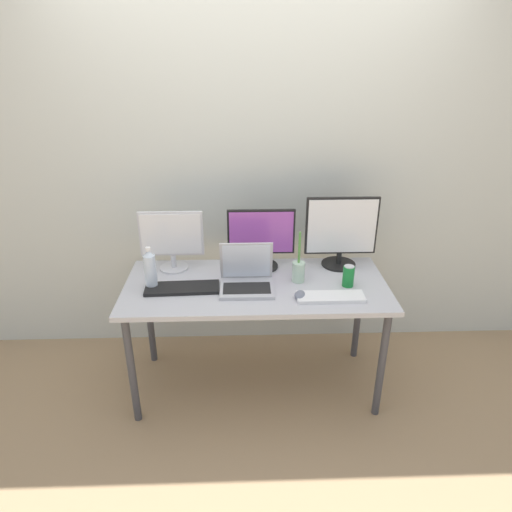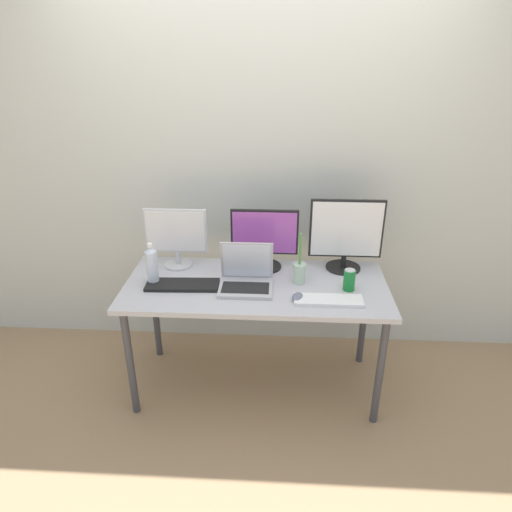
{
  "view_description": "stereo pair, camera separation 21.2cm",
  "coord_description": "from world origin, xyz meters",
  "px_view_note": "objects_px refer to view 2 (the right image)",
  "views": [
    {
      "loc": [
        -0.08,
        -2.35,
        2.01
      ],
      "look_at": [
        0.0,
        0.0,
        0.92
      ],
      "focal_mm": 32.0,
      "sensor_mm": 36.0,
      "label": 1
    },
    {
      "loc": [
        0.13,
        -2.35,
        2.01
      ],
      "look_at": [
        0.0,
        0.0,
        0.92
      ],
      "focal_mm": 32.0,
      "sensor_mm": 36.0,
      "label": 2
    }
  ],
  "objects_px": {
    "monitor_left": "(176,236)",
    "water_bottle": "(152,265)",
    "keyboard_main": "(328,300)",
    "laptop_silver": "(246,277)",
    "keyboard_aux": "(182,285)",
    "work_desk": "(256,294)",
    "monitor_center": "(264,238)",
    "soda_can_near_keyboard": "(349,280)",
    "monitor_right": "(346,234)",
    "mouse_by_keyboard": "(297,297)",
    "bamboo_vase": "(299,272)"
  },
  "relations": [
    {
      "from": "monitor_left",
      "to": "mouse_by_keyboard",
      "type": "distance_m",
      "value": 0.86
    },
    {
      "from": "keyboard_aux",
      "to": "bamboo_vase",
      "type": "height_order",
      "value": "bamboo_vase"
    },
    {
      "from": "monitor_right",
      "to": "keyboard_aux",
      "type": "xyz_separation_m",
      "value": [
        -0.95,
        -0.29,
        -0.22
      ]
    },
    {
      "from": "monitor_center",
      "to": "bamboo_vase",
      "type": "xyz_separation_m",
      "value": [
        0.21,
        -0.2,
        -0.13
      ]
    },
    {
      "from": "soda_can_near_keyboard",
      "to": "bamboo_vase",
      "type": "xyz_separation_m",
      "value": [
        -0.28,
        0.07,
        0.01
      ]
    },
    {
      "from": "laptop_silver",
      "to": "keyboard_aux",
      "type": "distance_m",
      "value": 0.37
    },
    {
      "from": "monitor_left",
      "to": "keyboard_main",
      "type": "xyz_separation_m",
      "value": [
        0.91,
        -0.4,
        -0.19
      ]
    },
    {
      "from": "monitor_center",
      "to": "keyboard_main",
      "type": "bearing_deg",
      "value": -48.07
    },
    {
      "from": "water_bottle",
      "to": "soda_can_near_keyboard",
      "type": "bearing_deg",
      "value": -0.57
    },
    {
      "from": "work_desk",
      "to": "keyboard_aux",
      "type": "xyz_separation_m",
      "value": [
        -0.42,
        -0.05,
        0.08
      ]
    },
    {
      "from": "work_desk",
      "to": "mouse_by_keyboard",
      "type": "xyz_separation_m",
      "value": [
        0.24,
        -0.17,
        0.09
      ]
    },
    {
      "from": "keyboard_aux",
      "to": "mouse_by_keyboard",
      "type": "relative_size",
      "value": 4.5
    },
    {
      "from": "work_desk",
      "to": "laptop_silver",
      "type": "height_order",
      "value": "laptop_silver"
    },
    {
      "from": "monitor_right",
      "to": "monitor_center",
      "type": "bearing_deg",
      "value": -178.78
    },
    {
      "from": "work_desk",
      "to": "water_bottle",
      "type": "height_order",
      "value": "water_bottle"
    },
    {
      "from": "laptop_silver",
      "to": "soda_can_near_keyboard",
      "type": "distance_m",
      "value": 0.59
    },
    {
      "from": "monitor_left",
      "to": "keyboard_aux",
      "type": "relative_size",
      "value": 0.92
    },
    {
      "from": "water_bottle",
      "to": "keyboard_main",
      "type": "bearing_deg",
      "value": -8.8
    },
    {
      "from": "mouse_by_keyboard",
      "to": "soda_can_near_keyboard",
      "type": "relative_size",
      "value": 0.74
    },
    {
      "from": "monitor_right",
      "to": "keyboard_aux",
      "type": "distance_m",
      "value": 1.02
    },
    {
      "from": "keyboard_main",
      "to": "bamboo_vase",
      "type": "distance_m",
      "value": 0.27
    },
    {
      "from": "monitor_right",
      "to": "laptop_silver",
      "type": "relative_size",
      "value": 1.47
    },
    {
      "from": "monitor_right",
      "to": "mouse_by_keyboard",
      "type": "bearing_deg",
      "value": -126.34
    },
    {
      "from": "mouse_by_keyboard",
      "to": "bamboo_vase",
      "type": "distance_m",
      "value": 0.2
    },
    {
      "from": "mouse_by_keyboard",
      "to": "soda_can_near_keyboard",
      "type": "distance_m",
      "value": 0.32
    },
    {
      "from": "monitor_left",
      "to": "bamboo_vase",
      "type": "distance_m",
      "value": 0.79
    },
    {
      "from": "keyboard_main",
      "to": "bamboo_vase",
      "type": "height_order",
      "value": "bamboo_vase"
    },
    {
      "from": "laptop_silver",
      "to": "water_bottle",
      "type": "distance_m",
      "value": 0.55
    },
    {
      "from": "bamboo_vase",
      "to": "laptop_silver",
      "type": "bearing_deg",
      "value": -168.56
    },
    {
      "from": "keyboard_main",
      "to": "mouse_by_keyboard",
      "type": "height_order",
      "value": "mouse_by_keyboard"
    },
    {
      "from": "monitor_center",
      "to": "soda_can_near_keyboard",
      "type": "xyz_separation_m",
      "value": [
        0.49,
        -0.26,
        -0.13
      ]
    },
    {
      "from": "keyboard_main",
      "to": "mouse_by_keyboard",
      "type": "relative_size",
      "value": 4.02
    },
    {
      "from": "water_bottle",
      "to": "laptop_silver",
      "type": "bearing_deg",
      "value": -0.59
    },
    {
      "from": "mouse_by_keyboard",
      "to": "water_bottle",
      "type": "height_order",
      "value": "water_bottle"
    },
    {
      "from": "monitor_left",
      "to": "water_bottle",
      "type": "distance_m",
      "value": 0.28
    },
    {
      "from": "laptop_silver",
      "to": "keyboard_main",
      "type": "xyz_separation_m",
      "value": [
        0.46,
        -0.15,
        -0.05
      ]
    },
    {
      "from": "laptop_silver",
      "to": "soda_can_near_keyboard",
      "type": "relative_size",
      "value": 2.41
    },
    {
      "from": "laptop_silver",
      "to": "monitor_right",
      "type": "bearing_deg",
      "value": 24.52
    },
    {
      "from": "monitor_left",
      "to": "keyboard_main",
      "type": "distance_m",
      "value": 1.01
    },
    {
      "from": "monitor_center",
      "to": "keyboard_main",
      "type": "height_order",
      "value": "monitor_center"
    },
    {
      "from": "laptop_silver",
      "to": "keyboard_main",
      "type": "distance_m",
      "value": 0.49
    },
    {
      "from": "monitor_left",
      "to": "mouse_by_keyboard",
      "type": "relative_size",
      "value": 4.15
    },
    {
      "from": "work_desk",
      "to": "monitor_center",
      "type": "bearing_deg",
      "value": 80.12
    },
    {
      "from": "monitor_left",
      "to": "bamboo_vase",
      "type": "height_order",
      "value": "monitor_left"
    },
    {
      "from": "laptop_silver",
      "to": "keyboard_aux",
      "type": "relative_size",
      "value": 0.73
    },
    {
      "from": "keyboard_main",
      "to": "water_bottle",
      "type": "height_order",
      "value": "water_bottle"
    },
    {
      "from": "monitor_center",
      "to": "keyboard_main",
      "type": "xyz_separation_m",
      "value": [
        0.37,
        -0.41,
        -0.19
      ]
    },
    {
      "from": "monitor_left",
      "to": "work_desk",
      "type": "bearing_deg",
      "value": -23.44
    },
    {
      "from": "monitor_center",
      "to": "keyboard_aux",
      "type": "relative_size",
      "value": 0.98
    },
    {
      "from": "keyboard_aux",
      "to": "water_bottle",
      "type": "bearing_deg",
      "value": 168.96
    }
  ]
}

